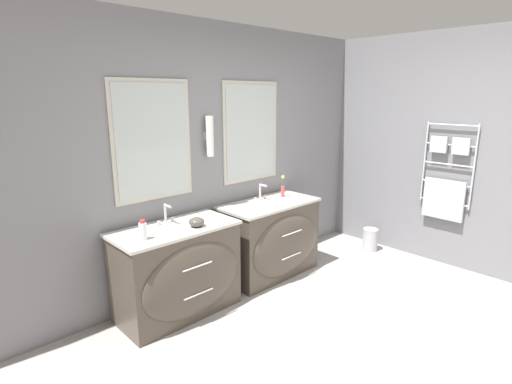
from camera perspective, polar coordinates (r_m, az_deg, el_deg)
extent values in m
plane|color=#9E9993|center=(3.38, 19.03, -21.83)|extent=(16.00, 16.00, 0.00)
cube|color=slate|center=(4.10, -5.18, 5.01)|extent=(5.72, 0.06, 2.60)
cube|color=#BCB7A8|center=(3.61, -14.55, 7.11)|extent=(0.76, 0.02, 1.05)
cube|color=#B2BCBA|center=(3.61, -14.47, 7.10)|extent=(0.69, 0.01, 0.98)
cube|color=#BCB7A8|center=(4.30, -0.74, 8.57)|extent=(0.76, 0.02, 1.05)
cube|color=#B2BCBA|center=(4.29, -0.65, 8.56)|extent=(0.69, 0.01, 0.98)
cylinder|color=white|center=(3.89, -6.62, 7.91)|extent=(0.07, 0.07, 0.39)
cube|color=silver|center=(3.93, -7.04, 7.96)|extent=(0.05, 0.02, 0.08)
cube|color=slate|center=(5.08, 22.31, 5.75)|extent=(0.06, 3.98, 2.60)
cylinder|color=silver|center=(4.82, 28.69, 3.09)|extent=(0.02, 0.02, 0.92)
cylinder|color=silver|center=(5.00, 22.93, 4.04)|extent=(0.02, 0.02, 0.92)
cylinder|color=silver|center=(4.85, 26.30, 8.59)|extent=(0.02, 0.53, 0.02)
cylinder|color=silver|center=(4.87, 26.02, 6.07)|extent=(0.02, 0.53, 0.02)
cylinder|color=silver|center=(4.90, 25.76, 3.58)|extent=(0.02, 0.53, 0.02)
cylinder|color=silver|center=(4.94, 25.50, 1.12)|extent=(0.02, 0.53, 0.02)
cylinder|color=silver|center=(4.99, 25.24, -1.30)|extent=(0.02, 0.53, 0.02)
cube|color=#B7BCC1|center=(4.96, 25.20, -0.96)|extent=(0.04, 0.45, 0.45)
cube|color=#B7BCC1|center=(4.82, 27.24, 5.82)|extent=(0.04, 0.18, 0.18)
cube|color=#B7BCC1|center=(4.90, 24.67, 6.20)|extent=(0.04, 0.18, 0.18)
cube|color=#4C4238|center=(3.68, -11.23, -11.09)|extent=(1.05, 0.52, 0.78)
ellipsoid|color=#4C4238|center=(3.49, -8.89, -12.49)|extent=(0.97, 0.11, 0.66)
cube|color=beige|center=(3.53, -11.54, -5.14)|extent=(1.08, 0.54, 0.03)
ellipsoid|color=white|center=(3.52, -11.29, -5.73)|extent=(0.36, 0.31, 0.09)
cylinder|color=silver|center=(3.37, -8.32, -10.49)|extent=(0.29, 0.01, 0.01)
cylinder|color=silver|center=(3.48, -8.18, -14.25)|extent=(0.29, 0.01, 0.01)
cube|color=#4C4238|center=(4.36, 1.89, -6.79)|extent=(1.05, 0.52, 0.78)
ellipsoid|color=#4C4238|center=(4.19, 4.42, -7.68)|extent=(0.97, 0.11, 0.66)
cube|color=beige|center=(4.23, 1.93, -1.66)|extent=(1.08, 0.54, 0.03)
ellipsoid|color=white|center=(4.22, 2.18, -2.14)|extent=(0.36, 0.31, 0.09)
cylinder|color=silver|center=(4.10, 5.16, -5.88)|extent=(0.29, 0.01, 0.01)
cylinder|color=silver|center=(4.19, 5.09, -9.11)|extent=(0.29, 0.01, 0.01)
cylinder|color=silver|center=(3.62, -12.82, -3.03)|extent=(0.02, 0.02, 0.18)
cylinder|color=silver|center=(3.55, -12.48, -1.99)|extent=(0.02, 0.10, 0.02)
cylinder|color=silver|center=(3.61, -13.72, -4.34)|extent=(0.03, 0.03, 0.04)
cylinder|color=silver|center=(3.67, -11.83, -3.90)|extent=(0.03, 0.03, 0.04)
cylinder|color=silver|center=(4.30, 0.59, 0.03)|extent=(0.02, 0.02, 0.18)
cylinder|color=silver|center=(4.25, 1.06, 0.94)|extent=(0.02, 0.10, 0.02)
cylinder|color=silver|center=(4.27, -0.08, -1.06)|extent=(0.03, 0.03, 0.04)
cylinder|color=silver|center=(4.37, 1.25, -0.74)|extent=(0.03, 0.03, 0.04)
cylinder|color=silver|center=(3.27, -15.84, -5.42)|extent=(0.06, 0.06, 0.14)
cylinder|color=red|center=(3.25, -15.93, -4.08)|extent=(0.04, 0.04, 0.02)
ellipsoid|color=#4C4742|center=(3.50, -8.48, -4.26)|extent=(0.14, 0.14, 0.08)
cylinder|color=#CC4C51|center=(4.46, 3.84, 0.07)|extent=(0.04, 0.04, 0.12)
cylinder|color=#477238|center=(4.43, 3.86, 1.48)|extent=(0.01, 0.01, 0.11)
sphere|color=#E5BF47|center=(4.42, 3.87, 2.15)|extent=(0.04, 0.04, 0.04)
cylinder|color=#B7B7BC|center=(5.26, 16.00, -6.55)|extent=(0.18, 0.18, 0.28)
torus|color=#B7B7BC|center=(5.22, 16.10, -5.15)|extent=(0.19, 0.19, 0.01)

